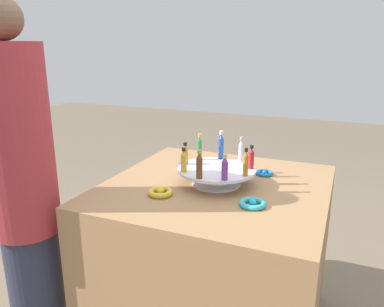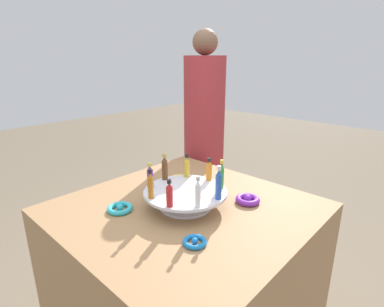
# 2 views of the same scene
# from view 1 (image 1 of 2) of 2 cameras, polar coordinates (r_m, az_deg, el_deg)

# --- Properties ---
(party_table) EXTENTS (0.96, 0.96, 0.79)m
(party_table) POSITION_cam_1_polar(r_m,az_deg,el_deg) (1.85, 3.47, -16.12)
(party_table) COLOR #9E754C
(party_table) RESTS_ON ground_plane
(display_stand) EXTENTS (0.35, 0.35, 0.07)m
(display_stand) POSITION_cam_1_polar(r_m,az_deg,el_deg) (1.66, 3.73, -3.10)
(display_stand) COLOR silver
(display_stand) RESTS_ON party_table
(bottle_red) EXTENTS (0.02, 0.02, 0.11)m
(bottle_red) POSITION_cam_1_polar(r_m,az_deg,el_deg) (1.65, 9.01, -0.66)
(bottle_red) COLOR #B21E23
(bottle_red) RESTS_ON display_stand
(bottle_clear) EXTENTS (0.02, 0.02, 0.12)m
(bottle_clear) POSITION_cam_1_polar(r_m,az_deg,el_deg) (1.74, 7.46, 0.46)
(bottle_clear) COLOR silver
(bottle_clear) RESTS_ON display_stand
(bottle_blue) EXTENTS (0.02, 0.02, 0.14)m
(bottle_blue) POSITION_cam_1_polar(r_m,az_deg,el_deg) (1.78, 4.44, 1.17)
(bottle_blue) COLOR #234CAD
(bottle_blue) RESTS_ON display_stand
(bottle_green) EXTENTS (0.02, 0.02, 0.12)m
(bottle_green) POSITION_cam_1_polar(r_m,az_deg,el_deg) (1.76, 1.16, 0.88)
(bottle_green) COLOR #288438
(bottle_green) RESTS_ON display_stand
(bottle_orange) EXTENTS (0.03, 0.03, 0.10)m
(bottle_orange) POSITION_cam_1_polar(r_m,az_deg,el_deg) (1.69, -1.10, -0.15)
(bottle_orange) COLOR orange
(bottle_orange) RESTS_ON display_stand
(bottle_gold) EXTENTS (0.03, 0.03, 0.11)m
(bottle_gold) POSITION_cam_1_polar(r_m,az_deg,el_deg) (1.59, -1.26, -1.13)
(bottle_gold) COLOR gold
(bottle_gold) RESTS_ON display_stand
(bottle_brown) EXTENTS (0.03, 0.03, 0.12)m
(bottle_brown) POSITION_cam_1_polar(r_m,az_deg,el_deg) (1.51, 1.13, -1.82)
(bottle_brown) COLOR brown
(bottle_brown) RESTS_ON display_stand
(bottle_purple) EXTENTS (0.03, 0.03, 0.11)m
(bottle_purple) POSITION_cam_1_polar(r_m,az_deg,el_deg) (1.50, 5.01, -2.25)
(bottle_purple) COLOR #702D93
(bottle_purple) RESTS_ON display_stand
(bottle_amber) EXTENTS (0.02, 0.02, 0.12)m
(bottle_amber) POSITION_cam_1_polar(r_m,az_deg,el_deg) (1.55, 8.19, -1.46)
(bottle_amber) COLOR #AD6B19
(bottle_amber) RESTS_ON display_stand
(ribbon_bow_gold) EXTENTS (0.10, 0.10, 0.03)m
(ribbon_bow_gold) POSITION_cam_1_polar(r_m,az_deg,el_deg) (1.56, -4.83, -5.88)
(ribbon_bow_gold) COLOR gold
(ribbon_bow_gold) RESTS_ON party_table
(ribbon_bow_teal) EXTENTS (0.10, 0.10, 0.03)m
(ribbon_bow_teal) POSITION_cam_1_polar(r_m,az_deg,el_deg) (1.47, 9.22, -7.53)
(ribbon_bow_teal) COLOR #2DB7CC
(ribbon_bow_teal) RESTS_ON party_table
(ribbon_bow_blue) EXTENTS (0.08, 0.08, 0.02)m
(ribbon_bow_blue) POSITION_cam_1_polar(r_m,az_deg,el_deg) (1.82, 10.97, -2.93)
(ribbon_bow_blue) COLOR blue
(ribbon_bow_blue) RESTS_ON party_table
(ribbon_bow_purple) EXTENTS (0.10, 0.10, 0.04)m
(ribbon_bow_purple) POSITION_cam_1_polar(r_m,az_deg,el_deg) (1.89, -0.53, -1.72)
(ribbon_bow_purple) COLOR purple
(ribbon_bow_purple) RESTS_ON party_table
(person_figure) EXTENTS (0.26, 0.26, 1.55)m
(person_figure) POSITION_cam_1_polar(r_m,az_deg,el_deg) (1.66, -24.11, -6.47)
(person_figure) COLOR #282D42
(person_figure) RESTS_ON ground_plane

